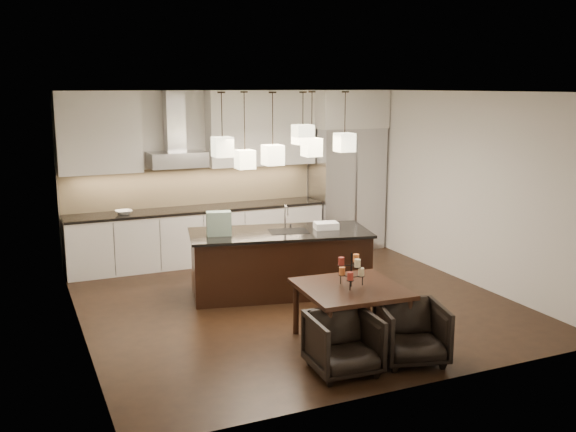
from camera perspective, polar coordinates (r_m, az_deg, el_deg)
name	(u,v)px	position (r m, az deg, el deg)	size (l,w,h in m)	color
floor	(294,302)	(8.77, 0.53, -7.69)	(5.50, 5.50, 0.02)	black
ceiling	(294,91)	(8.28, 0.57, 11.07)	(5.50, 5.50, 0.02)	white
wall_back	(227,174)	(10.96, -5.41, 3.73)	(5.50, 0.02, 2.80)	silver
wall_front	(417,248)	(6.06, 11.36, -2.80)	(5.50, 0.02, 2.80)	silver
wall_left	(74,217)	(7.72, -18.48, -0.10)	(0.02, 5.50, 2.80)	silver
wall_right	(464,187)	(9.86, 15.35, 2.50)	(0.02, 5.50, 2.80)	silver
refrigerator	(346,188)	(11.49, 5.22, 2.46)	(1.20, 0.72, 2.15)	#B7B7BA
fridge_panel	(348,109)	(11.36, 5.35, 9.45)	(1.26, 0.72, 0.65)	silver
lower_cabinets	(199,237)	(10.64, -7.94, -1.82)	(4.21, 0.62, 0.88)	silver
countertop	(198,209)	(10.54, -8.01, 0.61)	(4.21, 0.66, 0.04)	black
backsplash	(192,186)	(10.77, -8.50, 2.64)	(4.21, 0.02, 0.63)	tan
upper_cab_left	(99,133)	(10.22, -16.48, 7.13)	(1.25, 0.35, 1.25)	silver
upper_cab_right	(261,128)	(10.89, -2.38, 7.82)	(1.86, 0.35, 1.25)	silver
hood_canopy	(177,159)	(10.39, -9.81, 4.97)	(0.90, 0.52, 0.24)	#B7B7BA
hood_chimney	(174,121)	(10.45, -10.07, 8.30)	(0.30, 0.28, 0.96)	#B7B7BA
fruit_bowl	(124,212)	(10.24, -14.40, 0.32)	(0.26, 0.26, 0.06)	silver
island_body	(280,264)	(9.02, -0.74, -4.25)	(2.41, 0.96, 0.85)	black
island_top	(280,233)	(8.91, -0.75, -1.50)	(2.49, 1.04, 0.04)	black
faucet	(285,217)	(8.98, -0.26, -0.08)	(0.10, 0.23, 0.37)	silver
tote_bag	(219,223)	(8.69, -6.17, -0.66)	(0.33, 0.17, 0.33)	#286139
food_container	(326,226)	(9.07, 3.41, -0.86)	(0.33, 0.23, 0.10)	silver
dining_table	(350,315)	(7.36, 5.56, -8.73)	(1.11, 1.11, 0.67)	black
candelabra	(351,270)	(7.20, 5.64, -4.77)	(0.32, 0.32, 0.39)	black
candle_a	(361,272)	(7.26, 6.53, -4.95)	(0.07, 0.07, 0.09)	beige
candle_b	(342,271)	(7.27, 4.83, -4.89)	(0.07, 0.07, 0.09)	orange
candle_c	(350,276)	(7.09, 5.56, -5.34)	(0.07, 0.07, 0.09)	maroon
candle_d	(356,258)	(7.28, 6.08, -3.74)	(0.07, 0.07, 0.09)	orange
candle_e	(341,261)	(7.13, 4.76, -4.02)	(0.07, 0.07, 0.09)	maroon
candle_f	(358,263)	(7.08, 6.20, -4.19)	(0.07, 0.07, 0.09)	beige
armchair_left	(343,343)	(6.65, 4.94, -11.21)	(0.66, 0.68, 0.62)	black
armchair_right	(411,333)	(7.00, 10.92, -10.15)	(0.67, 0.69, 0.63)	black
pendant_a	(222,147)	(8.43, -5.85, 6.12)	(0.24, 0.24, 0.26)	beige
pendant_b	(245,159)	(8.94, -3.85, 5.04)	(0.24, 0.24, 0.26)	beige
pendant_c	(303,135)	(8.67, 1.33, 7.25)	(0.24, 0.24, 0.26)	beige
pendant_d	(312,147)	(9.20, 2.12, 6.13)	(0.24, 0.24, 0.26)	beige
pendant_e	(345,142)	(9.08, 5.05, 6.54)	(0.24, 0.24, 0.26)	beige
pendant_f	(273,155)	(8.36, -1.36, 5.44)	(0.24, 0.24, 0.26)	beige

